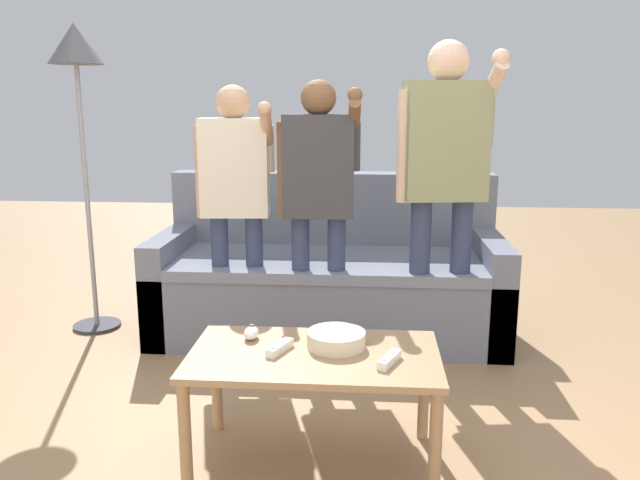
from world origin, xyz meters
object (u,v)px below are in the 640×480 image
coffee_table (314,368)px  game_remote_wand_far (280,348)px  floor_lamp (77,73)px  player_left (235,187)px  game_remote_nunchuk (251,333)px  player_right (444,165)px  player_center (319,187)px  game_remote_wand_near (389,360)px  couch (329,279)px  snack_bowl (336,339)px

coffee_table → game_remote_wand_far: (-0.13, 0.00, 0.08)m
floor_lamp → game_remote_wand_far: 2.18m
floor_lamp → game_remote_wand_far: size_ratio=11.94×
coffee_table → player_left: bearing=114.5°
game_remote_nunchuk → player_right: player_right is taller
player_center → game_remote_wand_near: bearing=-73.6°
player_center → player_right: (0.64, -0.00, 0.12)m
couch → coffee_table: size_ratio=2.19×
snack_bowl → player_center: bearing=98.2°
player_left → player_center: bearing=-6.9°
couch → game_remote_wand_far: couch is taller
player_left → snack_bowl: bearing=-60.9°
game_remote_nunchuk → game_remote_wand_near: size_ratio=0.60×
game_remote_wand_far → game_remote_nunchuk: bearing=137.4°
floor_lamp → coffee_table: bearing=-43.5°
floor_lamp → player_right: 2.10m
player_center → game_remote_wand_near: (0.34, -1.16, -0.45)m
coffee_table → player_left: 1.35m
snack_bowl → game_remote_wand_near: (0.19, -0.14, -0.01)m
snack_bowl → player_center: 1.12m
player_center → player_right: player_right is taller
floor_lamp → player_right: bearing=-8.5°
snack_bowl → player_center: player_center is taller
player_center → game_remote_wand_far: size_ratio=9.82×
game_remote_nunchuk → floor_lamp: (-1.20, 1.26, 1.03)m
snack_bowl → player_center: size_ratio=0.15×
coffee_table → game_remote_nunchuk: 0.29m
couch → game_remote_nunchuk: 1.38m
coffee_table → couch: bearing=91.5°
coffee_table → snack_bowl: 0.14m
player_left → game_remote_wand_far: bearing=-70.9°
couch → player_center: bearing=-94.5°
snack_bowl → game_remote_nunchuk: snack_bowl is taller
coffee_table → game_remote_nunchuk: bearing=154.6°
game_remote_nunchuk → game_remote_wand_near: game_remote_nunchuk is taller
floor_lamp → player_center: floor_lamp is taller
couch → game_remote_wand_far: bearing=-93.4°
couch → coffee_table: bearing=-88.5°
snack_bowl → game_remote_wand_far: 0.21m
game_remote_nunchuk → floor_lamp: size_ratio=0.05×
floor_lamp → player_center: size_ratio=1.22×
snack_bowl → couch: bearing=94.7°
couch → game_remote_wand_far: 1.49m
player_right → game_remote_wand_far: size_ratio=11.07×
coffee_table → player_right: size_ratio=0.56×
player_right → game_remote_wand_far: bearing=-122.9°
game_remote_nunchuk → player_left: player_left is taller
game_remote_nunchuk → player_right: size_ratio=0.05×
player_center → game_remote_wand_near: 1.29m
couch → player_center: 0.73m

